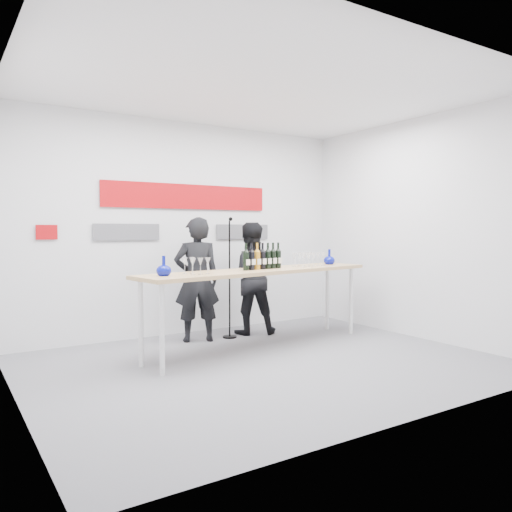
% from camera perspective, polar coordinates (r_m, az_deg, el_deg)
% --- Properties ---
extents(ground, '(5.00, 5.00, 0.00)m').
position_cam_1_polar(ground, '(5.65, 1.10, -12.15)').
color(ground, slate).
rests_on(ground, ground).
extents(back_wall, '(5.00, 0.04, 3.00)m').
position_cam_1_polar(back_wall, '(7.21, -7.78, 3.15)').
color(back_wall, silver).
rests_on(back_wall, ground).
extents(signage, '(3.38, 0.02, 0.79)m').
position_cam_1_polar(signage, '(7.16, -8.11, 5.60)').
color(signage, '#AA070C').
rests_on(signage, back_wall).
extents(tasting_table, '(3.35, 1.15, 0.99)m').
position_cam_1_polar(tasting_table, '(6.20, 0.50, -2.23)').
color(tasting_table, tan).
rests_on(tasting_table, ground).
extents(wine_bottles, '(0.62, 0.17, 0.33)m').
position_cam_1_polar(wine_bottles, '(6.21, 0.76, -0.00)').
color(wine_bottles, black).
rests_on(wine_bottles, tasting_table).
extents(decanter_left, '(0.16, 0.16, 0.21)m').
position_cam_1_polar(decanter_left, '(5.41, -10.50, -1.11)').
color(decanter_left, '#07108A').
rests_on(decanter_left, tasting_table).
extents(decanter_right, '(0.16, 0.16, 0.21)m').
position_cam_1_polar(decanter_right, '(7.19, 8.37, -0.08)').
color(decanter_right, '#07108A').
rests_on(decanter_right, tasting_table).
extents(glasses_left, '(0.29, 0.24, 0.18)m').
position_cam_1_polar(glasses_left, '(5.57, -6.92, -1.12)').
color(glasses_left, silver).
rests_on(glasses_left, tasting_table).
extents(glasses_right, '(0.48, 0.27, 0.18)m').
position_cam_1_polar(glasses_right, '(6.79, 5.98, -0.38)').
color(glasses_right, silver).
rests_on(glasses_right, tasting_table).
extents(presenter_left, '(0.69, 0.56, 1.64)m').
position_cam_1_polar(presenter_left, '(6.64, -6.78, -2.69)').
color(presenter_left, black).
rests_on(presenter_left, ground).
extents(presenter_right, '(0.94, 0.85, 1.58)m').
position_cam_1_polar(presenter_right, '(7.08, -0.76, -2.56)').
color(presenter_right, black).
rests_on(presenter_right, ground).
extents(mic_stand, '(0.19, 0.19, 1.65)m').
position_cam_1_polar(mic_stand, '(6.85, -3.02, -5.18)').
color(mic_stand, black).
rests_on(mic_stand, ground).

